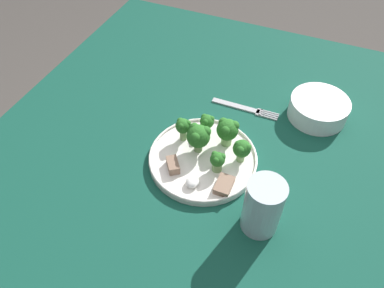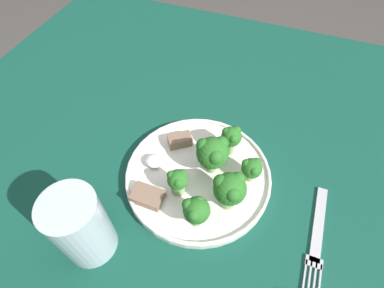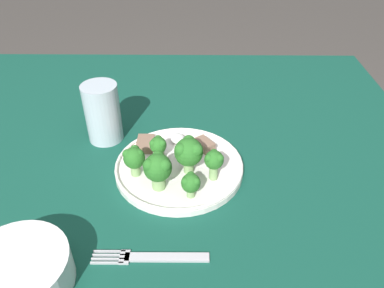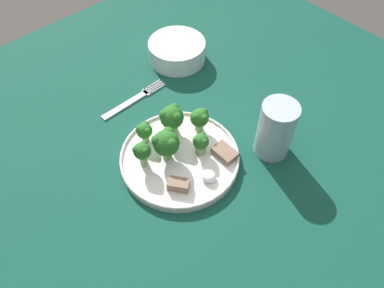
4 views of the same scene
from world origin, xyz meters
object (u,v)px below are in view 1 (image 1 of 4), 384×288
object	(u,v)px
drinking_glass	(262,209)
cream_bowl	(318,109)
fork	(244,108)
dinner_plate	(203,158)

from	to	relation	value
drinking_glass	cream_bowl	bearing A→B (deg)	172.29
fork	cream_bowl	distance (m)	0.18
fork	drinking_glass	xyz separation A→B (m)	(0.31, 0.13, 0.05)
fork	drinking_glass	size ratio (longest dim) A/B	1.39
dinner_plate	fork	distance (m)	0.20
dinner_plate	fork	world-z (taller)	dinner_plate
dinner_plate	cream_bowl	xyz separation A→B (m)	(-0.24, 0.21, 0.02)
cream_bowl	dinner_plate	bearing A→B (deg)	-40.21
dinner_plate	fork	xyz separation A→B (m)	(-0.20, 0.03, -0.01)
dinner_plate	drinking_glass	distance (m)	0.20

